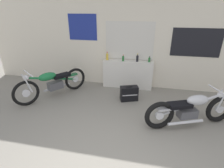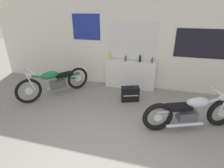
% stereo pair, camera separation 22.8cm
% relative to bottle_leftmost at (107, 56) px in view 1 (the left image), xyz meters
% --- Properties ---
extents(wall_back, '(10.00, 0.07, 2.80)m').
position_rel_bottle_leftmost_xyz_m(wall_back, '(0.83, 0.19, 0.40)').
color(wall_back, beige).
rests_on(wall_back, ground_plane).
extents(sill_counter, '(1.57, 0.28, 0.89)m').
position_rel_bottle_leftmost_xyz_m(sill_counter, '(0.67, 0.01, -0.56)').
color(sill_counter, silver).
rests_on(sill_counter, ground_plane).
extents(bottle_leftmost, '(0.07, 0.07, 0.25)m').
position_rel_bottle_leftmost_xyz_m(bottle_leftmost, '(0.00, 0.00, 0.00)').
color(bottle_leftmost, gold).
rests_on(bottle_leftmost, sill_counter).
extents(bottle_left_center, '(0.07, 0.07, 0.20)m').
position_rel_bottle_leftmost_xyz_m(bottle_left_center, '(0.51, -0.04, -0.02)').
color(bottle_left_center, '#23662D').
rests_on(bottle_left_center, sill_counter).
extents(bottle_center, '(0.07, 0.07, 0.25)m').
position_rel_bottle_leftmost_xyz_m(bottle_center, '(0.95, -0.01, -0.00)').
color(bottle_center, black).
rests_on(bottle_center, sill_counter).
extents(bottle_right_center, '(0.06, 0.06, 0.18)m').
position_rel_bottle_leftmost_xyz_m(bottle_right_center, '(1.31, 0.02, -0.03)').
color(bottle_right_center, '#23662D').
rests_on(bottle_right_center, sill_counter).
extents(motorcycle_silver, '(1.99, 0.95, 0.81)m').
position_rel_bottle_leftmost_xyz_m(motorcycle_silver, '(2.27, -1.74, -0.61)').
color(motorcycle_silver, black).
rests_on(motorcycle_silver, ground_plane).
extents(motorcycle_green, '(1.35, 1.81, 0.89)m').
position_rel_bottle_leftmost_xyz_m(motorcycle_green, '(-1.37, -1.09, -0.57)').
color(motorcycle_green, black).
rests_on(motorcycle_green, ground_plane).
extents(hard_case_black, '(0.53, 0.37, 0.44)m').
position_rel_bottle_leftmost_xyz_m(hard_case_black, '(0.83, -0.88, -0.79)').
color(hard_case_black, black).
rests_on(hard_case_black, ground_plane).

